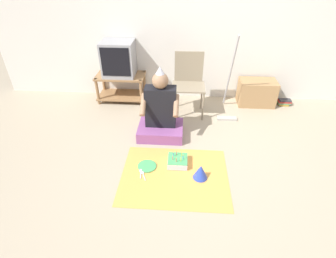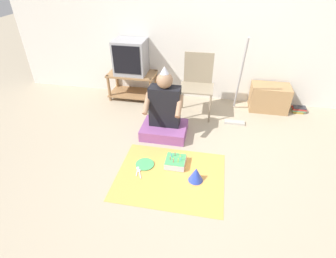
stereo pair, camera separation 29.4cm
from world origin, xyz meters
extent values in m
plane|color=tan|center=(0.00, 0.00, 0.00)|extent=(16.00, 16.00, 0.00)
cube|color=silver|center=(0.00, 1.94, 1.27)|extent=(6.40, 0.06, 2.55)
cube|color=#997047|center=(-1.23, 1.70, 0.41)|extent=(0.75, 0.41, 0.03)
cube|color=#997047|center=(-1.23, 1.70, 0.08)|extent=(0.75, 0.41, 0.02)
cylinder|color=#997047|center=(-1.58, 1.52, 0.21)|extent=(0.04, 0.04, 0.43)
cylinder|color=#997047|center=(-0.89, 1.52, 0.21)|extent=(0.04, 0.04, 0.43)
cylinder|color=#997047|center=(-1.58, 1.87, 0.21)|extent=(0.04, 0.04, 0.43)
cylinder|color=#997047|center=(-0.89, 1.87, 0.21)|extent=(0.04, 0.04, 0.43)
cube|color=#99999E|center=(-1.23, 1.70, 0.68)|extent=(0.47, 0.39, 0.51)
cube|color=black|center=(-1.23, 1.50, 0.70)|extent=(0.41, 0.01, 0.41)
cube|color=gray|center=(-0.18, 1.32, 0.43)|extent=(0.47, 0.39, 0.02)
cube|color=gray|center=(-0.18, 1.50, 0.66)|extent=(0.40, 0.03, 0.44)
cylinder|color=gray|center=(-0.39, 1.15, 0.22)|extent=(0.02, 0.02, 0.43)
cylinder|color=gray|center=(0.03, 1.15, 0.22)|extent=(0.02, 0.02, 0.43)
cylinder|color=gray|center=(-0.39, 1.49, 0.22)|extent=(0.02, 0.02, 0.43)
cylinder|color=gray|center=(0.03, 1.49, 0.22)|extent=(0.02, 0.02, 0.43)
cube|color=#A87F51|center=(0.89, 1.70, 0.19)|extent=(0.55, 0.35, 0.39)
cube|color=#B2ADA3|center=(0.39, 1.19, 0.01)|extent=(0.28, 0.09, 0.03)
cylinder|color=#B7B7BC|center=(0.39, 1.42, 0.61)|extent=(0.03, 0.49, 1.16)
cube|color=#A88933|center=(1.33, 1.70, 0.01)|extent=(0.15, 0.14, 0.03)
cube|color=#60936B|center=(1.34, 1.70, 0.04)|extent=(0.19, 0.13, 0.02)
cube|color=#B72D28|center=(1.34, 1.70, 0.06)|extent=(0.19, 0.12, 0.02)
cube|color=#333338|center=(1.35, 1.70, 0.08)|extent=(0.18, 0.10, 0.02)
cube|color=#8C4C8C|center=(-0.52, 0.74, 0.07)|extent=(0.57, 0.45, 0.14)
cube|color=black|center=(-0.52, 0.79, 0.40)|extent=(0.38, 0.19, 0.52)
sphere|color=#9E7556|center=(-0.52, 0.79, 0.75)|extent=(0.20, 0.20, 0.20)
cone|color=silver|center=(-0.52, 0.79, 0.88)|extent=(0.11, 0.11, 0.09)
cylinder|color=#9E7556|center=(-0.72, 0.67, 0.48)|extent=(0.06, 0.27, 0.22)
cylinder|color=#9E7556|center=(-0.33, 0.67, 0.48)|extent=(0.06, 0.27, 0.22)
cube|color=#EFA84C|center=(-0.31, -0.01, 0.00)|extent=(1.14, 0.93, 0.01)
cube|color=silver|center=(-0.28, 0.18, 0.04)|extent=(0.22, 0.22, 0.07)
cube|color=#4CB266|center=(-0.28, 0.18, 0.08)|extent=(0.22, 0.22, 0.01)
cylinder|color=#4C7FE5|center=(-0.22, 0.17, 0.11)|extent=(0.01, 0.01, 0.06)
sphere|color=#FFCC4C|center=(-0.22, 0.17, 0.14)|extent=(0.01, 0.01, 0.01)
cylinder|color=yellow|center=(-0.24, 0.22, 0.11)|extent=(0.01, 0.01, 0.06)
sphere|color=#FFCC4C|center=(-0.24, 0.22, 0.14)|extent=(0.01, 0.01, 0.01)
cylinder|color=#EA4C4C|center=(-0.30, 0.24, 0.11)|extent=(0.01, 0.01, 0.06)
sphere|color=#FFCC4C|center=(-0.30, 0.24, 0.14)|extent=(0.01, 0.01, 0.01)
cylinder|color=#4C7FE5|center=(-0.33, 0.21, 0.11)|extent=(0.01, 0.01, 0.06)
sphere|color=#FFCC4C|center=(-0.33, 0.21, 0.14)|extent=(0.01, 0.01, 0.01)
cylinder|color=#EA4C4C|center=(-0.34, 0.15, 0.11)|extent=(0.01, 0.01, 0.06)
sphere|color=#FFCC4C|center=(-0.34, 0.15, 0.14)|extent=(0.01, 0.01, 0.01)
cylinder|color=#EA4C4C|center=(-0.30, 0.12, 0.11)|extent=(0.01, 0.01, 0.06)
sphere|color=#FFCC4C|center=(-0.30, 0.12, 0.14)|extent=(0.01, 0.01, 0.01)
cylinder|color=yellow|center=(-0.24, 0.13, 0.11)|extent=(0.01, 0.01, 0.06)
sphere|color=#FFCC4C|center=(-0.24, 0.13, 0.14)|extent=(0.01, 0.01, 0.01)
cone|color=blue|center=(-0.03, -0.02, 0.09)|extent=(0.16, 0.16, 0.16)
cylinder|color=#4CB266|center=(-0.62, 0.11, 0.01)|extent=(0.21, 0.21, 0.01)
ellipsoid|color=white|center=(-0.68, 0.03, 0.01)|extent=(0.04, 0.05, 0.01)
cube|color=white|center=(-0.67, -0.04, 0.01)|extent=(0.02, 0.10, 0.01)
ellipsoid|color=white|center=(-0.66, 0.00, 0.01)|extent=(0.04, 0.05, 0.01)
cube|color=white|center=(-0.63, -0.07, 0.01)|extent=(0.05, 0.10, 0.01)
camera|label=1|loc=(-0.24, -2.07, 2.00)|focal=28.00mm
camera|label=2|loc=(0.05, -2.03, 2.00)|focal=28.00mm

